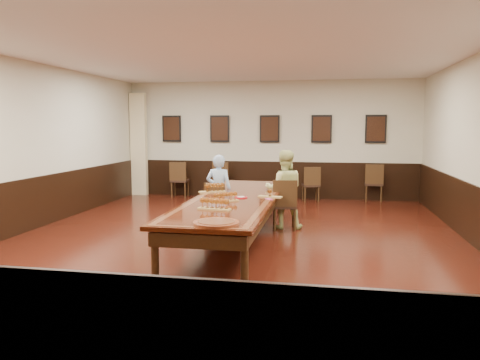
% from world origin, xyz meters
% --- Properties ---
extents(floor, '(8.00, 10.00, 0.02)m').
position_xyz_m(floor, '(0.00, 0.00, -0.01)').
color(floor, black).
rests_on(floor, ground).
extents(ceiling, '(8.00, 10.00, 0.02)m').
position_xyz_m(ceiling, '(0.00, 0.00, 3.21)').
color(ceiling, white).
rests_on(ceiling, floor).
extents(wall_back, '(8.00, 0.02, 3.20)m').
position_xyz_m(wall_back, '(0.00, 5.01, 1.60)').
color(wall_back, beige).
rests_on(wall_back, floor).
extents(wall_front, '(8.00, 0.02, 3.20)m').
position_xyz_m(wall_front, '(0.00, -5.01, 1.60)').
color(wall_front, beige).
rests_on(wall_front, floor).
extents(wall_left, '(0.02, 10.00, 3.20)m').
position_xyz_m(wall_left, '(-4.01, 0.00, 1.60)').
color(wall_left, beige).
rests_on(wall_left, floor).
extents(chair_man, '(0.45, 0.49, 0.89)m').
position_xyz_m(chair_man, '(-0.54, 0.99, 0.45)').
color(chair_man, black).
rests_on(chair_man, floor).
extents(chair_woman, '(0.52, 0.56, 0.97)m').
position_xyz_m(chair_woman, '(0.77, 1.04, 0.49)').
color(chair_woman, black).
rests_on(chair_woman, floor).
extents(spare_chair_a, '(0.49, 0.53, 0.99)m').
position_xyz_m(spare_chair_a, '(-2.48, 4.62, 0.49)').
color(spare_chair_a, black).
rests_on(spare_chair_a, floor).
extents(spare_chair_b, '(0.56, 0.60, 1.01)m').
position_xyz_m(spare_chair_b, '(-1.22, 4.63, 0.50)').
color(spare_chair_b, black).
rests_on(spare_chair_b, floor).
extents(spare_chair_c, '(0.52, 0.55, 0.92)m').
position_xyz_m(spare_chair_c, '(1.15, 4.51, 0.46)').
color(spare_chair_c, black).
rests_on(spare_chair_c, floor).
extents(spare_chair_d, '(0.47, 0.51, 0.99)m').
position_xyz_m(spare_chair_d, '(2.78, 4.83, 0.49)').
color(spare_chair_d, black).
rests_on(spare_chair_d, floor).
extents(person_man, '(0.55, 0.38, 1.42)m').
position_xyz_m(person_man, '(-0.53, 1.09, 0.71)').
color(person_man, '#5593D5').
rests_on(person_man, floor).
extents(person_woman, '(0.83, 0.69, 1.52)m').
position_xyz_m(person_woman, '(0.75, 1.14, 0.76)').
color(person_woman, '#DAE18C').
rests_on(person_woman, floor).
extents(pink_phone, '(0.15, 0.16, 0.01)m').
position_xyz_m(pink_phone, '(0.60, -0.08, 0.76)').
color(pink_phone, '#E84DA6').
rests_on(pink_phone, conference_table).
extents(curtain, '(0.45, 0.18, 2.90)m').
position_xyz_m(curtain, '(-3.75, 4.82, 1.45)').
color(curtain, beige).
rests_on(curtain, floor).
extents(wainscoting, '(8.00, 10.00, 1.00)m').
position_xyz_m(wainscoting, '(0.00, 0.00, 0.50)').
color(wainscoting, black).
rests_on(wainscoting, floor).
extents(conference_table, '(1.40, 5.00, 0.76)m').
position_xyz_m(conference_table, '(0.00, 0.00, 0.61)').
color(conference_table, black).
rests_on(conference_table, floor).
extents(posters, '(6.14, 0.04, 0.74)m').
position_xyz_m(posters, '(0.00, 4.94, 1.90)').
color(posters, black).
rests_on(posters, wall_back).
extents(flight_a, '(0.50, 0.37, 0.18)m').
position_xyz_m(flight_a, '(-0.51, 0.52, 0.83)').
color(flight_a, '#B08E4A').
rests_on(flight_a, conference_table).
extents(flight_b, '(0.43, 0.20, 0.15)m').
position_xyz_m(flight_b, '(0.60, 0.12, 0.82)').
color(flight_b, '#B08E4A').
rests_on(flight_b, conference_table).
extents(flight_c, '(0.44, 0.34, 0.16)m').
position_xyz_m(flight_c, '(-0.07, -0.46, 0.83)').
color(flight_c, '#B08E4A').
rests_on(flight_c, conference_table).
extents(flight_d, '(0.51, 0.23, 0.18)m').
position_xyz_m(flight_d, '(-0.07, -1.23, 0.83)').
color(flight_d, '#B08E4A').
rests_on(flight_d, conference_table).
extents(red_plate_grp, '(0.22, 0.22, 0.03)m').
position_xyz_m(red_plate_grp, '(0.12, -0.04, 0.76)').
color(red_plate_grp, '#B10B17').
rests_on(red_plate_grp, conference_table).
extents(carved_platter, '(0.68, 0.68, 0.05)m').
position_xyz_m(carved_platter, '(0.20, -2.21, 0.77)').
color(carved_platter, '#622713').
rests_on(carved_platter, conference_table).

